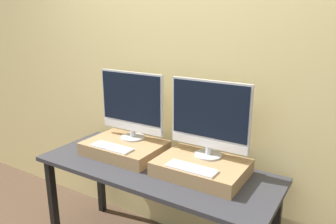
% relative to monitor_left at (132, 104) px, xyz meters
% --- Properties ---
extents(wall_back, '(8.00, 0.04, 2.60)m').
position_rel_monitor_left_xyz_m(wall_back, '(0.31, 0.23, 0.21)').
color(wall_back, '#DBC684').
rests_on(wall_back, ground_plane).
extents(workbench, '(1.65, 0.64, 0.73)m').
position_rel_monitor_left_xyz_m(workbench, '(0.31, -0.16, -0.44)').
color(workbench, '#2D2D33').
rests_on(workbench, ground_plane).
extents(wooden_riser_left, '(0.56, 0.40, 0.09)m').
position_rel_monitor_left_xyz_m(wooden_riser_left, '(0.00, -0.10, -0.31)').
color(wooden_riser_left, '#99754C').
rests_on(wooden_riser_left, workbench).
extents(monitor_left, '(0.54, 0.18, 0.50)m').
position_rel_monitor_left_xyz_m(monitor_left, '(0.00, 0.00, 0.00)').
color(monitor_left, '#B2B2B7').
rests_on(monitor_left, wooden_riser_left).
extents(keyboard_left, '(0.31, 0.11, 0.01)m').
position_rel_monitor_left_xyz_m(keyboard_left, '(0.00, -0.24, -0.26)').
color(keyboard_left, silver).
rests_on(keyboard_left, wooden_riser_left).
extents(wooden_riser_right, '(0.56, 0.40, 0.09)m').
position_rel_monitor_left_xyz_m(wooden_riser_right, '(0.63, -0.10, -0.31)').
color(wooden_riser_right, '#99754C').
rests_on(wooden_riser_right, workbench).
extents(monitor_right, '(0.54, 0.18, 0.50)m').
position_rel_monitor_left_xyz_m(monitor_right, '(0.63, 0.00, 0.00)').
color(monitor_right, '#B2B2B7').
rests_on(monitor_right, wooden_riser_right).
extents(keyboard_right, '(0.31, 0.11, 0.01)m').
position_rel_monitor_left_xyz_m(keyboard_right, '(0.63, -0.24, -0.26)').
color(keyboard_right, silver).
rests_on(keyboard_right, wooden_riser_right).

